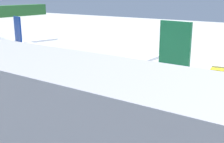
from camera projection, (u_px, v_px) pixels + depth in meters
The scene contains 10 objects.
ground at pixel (18, 61), 68.09m from camera, with size 240.00×320.00×0.20m, color #A8A8A3.
airliner_foreground at pixel (90, 66), 48.97m from camera, with size 34.52×41.68×11.90m.
airliner_mid_apron at pixel (2, 41), 77.09m from camera, with size 29.17×34.84×10.23m.
service_truck_fuel at pixel (170, 142), 28.11m from camera, with size 2.96×5.89×2.40m.
service_truck_baggage at pixel (219, 71), 53.07m from camera, with size 5.86×2.98×2.68m.
service_truck_catering at pixel (10, 104), 38.36m from camera, with size 5.41×6.17×2.63m.
cargo_container_near at pixel (55, 103), 39.18m from camera, with size 2.28×2.28×2.01m.
crew_marshaller at pixel (55, 97), 41.23m from camera, with size 0.54×0.44×1.74m.
crew_loader_left at pixel (167, 82), 48.43m from camera, with size 0.23×0.63×1.69m.
apron_guide_line at pixel (99, 96), 44.68m from camera, with size 0.30×60.00×0.01m, color yellow.
Camera 1 is at (-41.66, -8.10, 15.32)m, focal length 46.79 mm.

